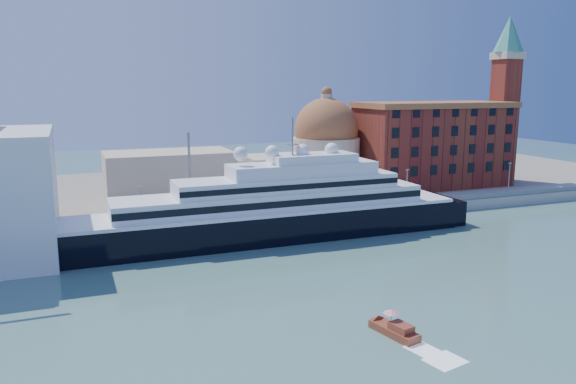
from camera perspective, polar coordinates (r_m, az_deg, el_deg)
name	(u,v)px	position (r m, az deg, el deg)	size (l,w,h in m)	color
ground	(355,270)	(93.38, 6.79, -7.83)	(400.00, 400.00, 0.00)	#3B6665
quay	(281,217)	(122.85, -0.70, -2.61)	(180.00, 10.00, 2.50)	gray
land	(230,188)	(161.10, -5.88, 0.46)	(260.00, 72.00, 2.00)	slate
quay_fence	(289,214)	(118.34, 0.07, -2.20)	(180.00, 0.10, 1.20)	slate
superyacht	(250,217)	(108.54, -3.88, -2.51)	(92.63, 12.84, 27.68)	black
service_barge	(116,251)	(104.38, -17.05, -5.76)	(13.29, 7.59, 2.84)	white
water_taxi	(395,329)	(70.70, 10.84, -13.54)	(3.66, 7.10, 3.22)	maroon
warehouse	(433,144)	(161.22, 14.53, 4.77)	(43.00, 19.00, 23.25)	maroon
campanile	(505,89)	(175.62, 21.22, 9.75)	(8.40, 8.40, 47.00)	maroon
church	(272,159)	(145.20, -1.68, 3.34)	(66.00, 18.00, 25.50)	beige
lamp_posts	(226,184)	(115.68, -6.29, 0.84)	(120.80, 2.40, 18.00)	slate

